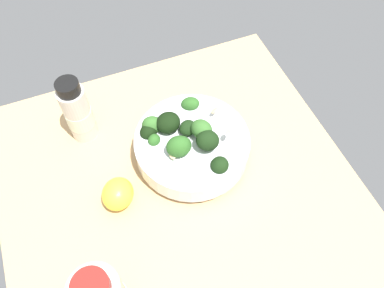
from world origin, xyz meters
TOP-DOWN VIEW (x-y plane):
  - ground_plane at (0.00, 0.00)cm, footprint 64.57×64.57cm
  - bowl_of_broccoli at (5.99, -4.53)cm, footprint 21.48×21.48cm
  - lemon_wedge at (1.80, 11.01)cm, footprint 8.25×8.05cm
  - bottle_tall at (18.80, 13.29)cm, footprint 5.19×5.19cm

SIDE VIEW (x-z plane):
  - ground_plane at x=0.00cm, z-range -3.54..0.00cm
  - lemon_wedge at x=1.80cm, z-range 0.00..5.09cm
  - bowl_of_broccoli at x=5.99cm, z-range -1.32..9.39cm
  - bottle_tall at x=18.80cm, z-range -0.71..14.24cm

